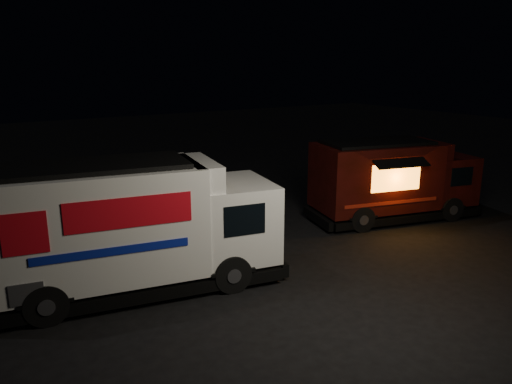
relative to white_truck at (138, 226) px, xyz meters
name	(u,v)px	position (x,y,z in m)	size (l,w,h in m)	color
ground	(278,270)	(3.52, -0.94, -1.62)	(80.00, 80.00, 0.00)	black
white_truck	(138,226)	(0.00, 0.00, 0.00)	(7.17, 2.44, 3.25)	silver
red_truck	(395,179)	(9.69, 0.69, -0.20)	(6.11, 2.25, 2.84)	#3E0C0B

